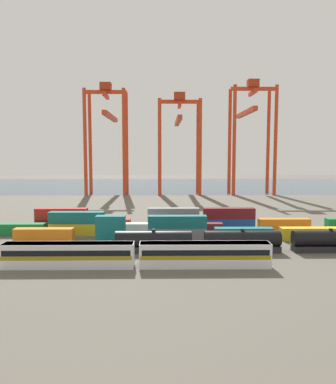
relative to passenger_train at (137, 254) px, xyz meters
name	(u,v)px	position (x,y,z in m)	size (l,w,h in m)	color
ground_plane	(185,211)	(11.01, 59.30, -2.14)	(420.00, 420.00, 0.00)	#5B564C
harbour_water	(175,185)	(11.01, 161.33, -2.14)	(400.00, 110.00, 0.01)	#384C60
passenger_train	(137,254)	(0.00, 0.00, 0.00)	(42.34, 3.14, 3.90)	silver
freight_tank_row	(242,241)	(18.72, 9.27, -0.13)	(46.42, 2.82, 4.28)	#232326
shipping_container_0	(44,234)	(-20.47, 18.90, -0.84)	(12.10, 2.44, 2.60)	orange
shipping_container_1	(111,234)	(-6.65, 18.90, -0.84)	(6.04, 2.44, 2.60)	#146066
shipping_container_2	(111,222)	(-6.65, 18.90, 1.76)	(6.04, 2.44, 2.60)	#146066
shipping_container_3	(177,234)	(7.16, 18.90, -0.84)	(12.10, 2.44, 2.60)	slate
shipping_container_4	(177,222)	(7.16, 18.90, 1.76)	(12.10, 2.44, 2.60)	#146066
shipping_container_5	(243,234)	(20.97, 18.90, -0.84)	(12.10, 2.44, 2.60)	#146066
shipping_container_6	(309,234)	(34.78, 18.90, -0.84)	(12.10, 2.44, 2.60)	gold
shipping_container_7	(17,229)	(-28.02, 24.48, -0.84)	(12.10, 2.44, 2.60)	#197538
shipping_container_8	(77,229)	(-14.89, 24.48, -0.84)	(12.10, 2.44, 2.60)	gold
shipping_container_9	(77,218)	(-14.89, 24.48, 1.76)	(12.10, 2.44, 2.60)	#146066
shipping_container_10	(136,229)	(-1.77, 24.48, -0.84)	(6.04, 2.44, 2.60)	silver
shipping_container_11	(195,229)	(11.36, 24.48, -0.84)	(12.10, 2.44, 2.60)	maroon
shipping_container_12	(62,225)	(-19.69, 30.07, -0.84)	(12.10, 2.44, 2.60)	maroon
shipping_container_13	(62,214)	(-19.69, 30.07, 1.76)	(12.10, 2.44, 2.60)	#AD211C
shipping_container_14	(118,224)	(-6.52, 30.07, -0.84)	(6.04, 2.44, 2.60)	#AD211C
shipping_container_15	(173,224)	(6.66, 30.07, -0.84)	(12.10, 2.44, 2.60)	#AD211C
shipping_container_16	(173,213)	(6.66, 30.07, 1.76)	(12.10, 2.44, 2.60)	slate
shipping_container_17	(229,224)	(19.83, 30.07, -0.84)	(12.10, 2.44, 2.60)	#1C4299
shipping_container_18	(229,213)	(19.83, 30.07, 1.76)	(12.10, 2.44, 2.60)	maroon
shipping_container_19	(284,224)	(33.00, 30.07, -0.84)	(12.10, 2.44, 2.60)	orange
gantry_crane_west	(107,127)	(-20.53, 114.37, 27.58)	(18.15, 41.04, 48.69)	red
gantry_crane_central	(179,132)	(11.55, 114.74, 25.58)	(18.97, 41.77, 44.60)	red
gantry_crane_east	(251,125)	(43.63, 113.92, 28.52)	(19.32, 38.70, 50.19)	red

